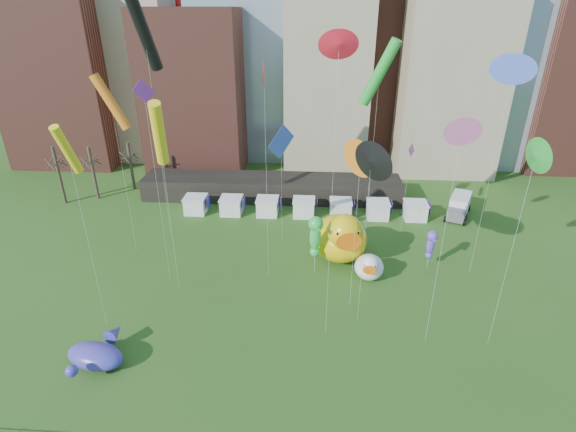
# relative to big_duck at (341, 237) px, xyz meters

# --- Properties ---
(skyline) EXTENTS (101.00, 23.00, 68.00)m
(skyline) POSITION_rel_big_duck_xyz_m (-3.16, 36.47, 18.51)
(skyline) COLOR brown
(skyline) RESTS_ON ground
(pavilion) EXTENTS (38.00, 6.00, 3.20)m
(pavilion) POSITION_rel_big_duck_xyz_m (-9.41, 17.41, -1.33)
(pavilion) COLOR black
(pavilion) RESTS_ON ground
(vendor_tents) EXTENTS (33.24, 2.80, 2.40)m
(vendor_tents) POSITION_rel_big_duck_xyz_m (-4.39, 11.41, -1.82)
(vendor_tents) COLOR white
(vendor_tents) RESTS_ON ground
(bare_trees) EXTENTS (8.44, 6.44, 8.50)m
(bare_trees) POSITION_rel_big_duck_xyz_m (-35.58, 15.95, 1.08)
(bare_trees) COLOR #382B21
(bare_trees) RESTS_ON ground
(big_duck) EXTENTS (7.09, 8.76, 6.38)m
(big_duck) POSITION_rel_big_duck_xyz_m (0.00, 0.00, 0.00)
(big_duck) COLOR yellow
(big_duck) RESTS_ON ground
(small_duck) EXTENTS (3.42, 4.34, 3.22)m
(small_duck) POSITION_rel_big_duck_xyz_m (2.88, -3.61, -1.45)
(small_duck) COLOR white
(small_duck) RESTS_ON ground
(seahorse_green) EXTENTS (1.76, 2.11, 6.69)m
(seahorse_green) POSITION_rel_big_duck_xyz_m (-2.81, -2.85, 1.82)
(seahorse_green) COLOR silver
(seahorse_green) RESTS_ON ground
(seahorse_purple) EXTENTS (1.14, 1.47, 4.56)m
(seahorse_purple) POSITION_rel_big_duck_xyz_m (9.58, -1.09, 0.22)
(seahorse_purple) COLOR silver
(seahorse_purple) RESTS_ON ground
(whale_inflatable) EXTENTS (5.25, 6.19, 2.12)m
(whale_inflatable) POSITION_rel_big_duck_xyz_m (-19.94, -17.26, -1.96)
(whale_inflatable) COLOR #5F3CA5
(whale_inflatable) RESTS_ON ground
(box_truck) EXTENTS (4.65, 6.74, 2.70)m
(box_truck) POSITION_rel_big_duck_xyz_m (16.82, 13.01, -1.54)
(box_truck) COLOR silver
(box_truck) RESTS_ON ground
(kite_0) EXTENTS (0.13, 2.64, 21.94)m
(kite_0) POSITION_rel_big_duck_xyz_m (-7.68, -3.66, 17.19)
(kite_0) COLOR silver
(kite_0) RESTS_ON ground
(kite_1) EXTENTS (1.43, 2.99, 11.17)m
(kite_1) POSITION_rel_big_duck_xyz_m (8.14, 7.50, 7.74)
(kite_1) COLOR silver
(kite_1) RESTS_ON ground
(kite_2) EXTENTS (2.17, 4.62, 27.24)m
(kite_2) POSITION_rel_big_duck_xyz_m (-20.67, 3.96, 20.51)
(kite_2) COLOR silver
(kite_2) RESTS_ON ground
(kite_3) EXTENTS (0.40, 2.37, 17.84)m
(kite_3) POSITION_rel_big_duck_xyz_m (12.01, -12.95, 13.71)
(kite_3) COLOR silver
(kite_3) RESTS_ON ground
(kite_4) EXTENTS (2.12, 3.82, 19.03)m
(kite_4) POSITION_rel_big_duck_xyz_m (-16.61, -6.41, 12.97)
(kite_4) COLOR silver
(kite_4) RESTS_ON ground
(kite_5) EXTENTS (2.32, 1.80, 22.31)m
(kite_5) POSITION_rel_big_duck_xyz_m (13.83, -1.98, 18.04)
(kite_5) COLOR silver
(kite_5) RESTS_ON ground
(kite_6) EXTENTS (1.83, 2.83, 16.22)m
(kite_6) POSITION_rel_big_duck_xyz_m (0.66, -8.17, 11.76)
(kite_6) COLOR silver
(kite_6) RESTS_ON ground
(kite_7) EXTENTS (1.47, 1.54, 20.30)m
(kite_7) POSITION_rel_big_duck_xyz_m (-17.99, -5.00, 15.64)
(kite_7) COLOR silver
(kite_7) RESTS_ON ground
(kite_8) EXTENTS (1.86, 0.80, 24.57)m
(kite_8) POSITION_rel_big_duck_xyz_m (-1.72, -12.46, 20.62)
(kite_8) COLOR silver
(kite_8) RESTS_ON ground
(kite_9) EXTENTS (1.93, 0.70, 19.22)m
(kite_9) POSITION_rel_big_duck_xyz_m (6.77, -12.98, 15.28)
(kite_9) COLOR silver
(kite_9) RESTS_ON ground
(kite_10) EXTENTS (1.93, 2.70, 16.65)m
(kite_10) POSITION_rel_big_duck_xyz_m (1.22, -10.40, 12.23)
(kite_10) COLOR silver
(kite_10) RESTS_ON ground
(kite_11) EXTENTS (3.99, 2.63, 23.36)m
(kite_11) POSITION_rel_big_duck_xyz_m (3.00, 2.26, 17.12)
(kite_11) COLOR silver
(kite_11) RESTS_ON ground
(kite_12) EXTENTS (0.85, 2.48, 18.41)m
(kite_12) POSITION_rel_big_duck_xyz_m (-21.28, -12.78, 13.38)
(kite_12) COLOR silver
(kite_12) RESTS_ON ground
(kite_13) EXTENTS (2.70, 2.76, 14.38)m
(kite_13) POSITION_rel_big_duck_xyz_m (-6.83, 4.01, 9.45)
(kite_13) COLOR silver
(kite_13) RESTS_ON ground
(kite_14) EXTENTS (3.42, 1.19, 20.09)m
(kite_14) POSITION_rel_big_duck_xyz_m (-23.70, 0.40, 14.29)
(kite_14) COLOR silver
(kite_14) RESTS_ON ground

